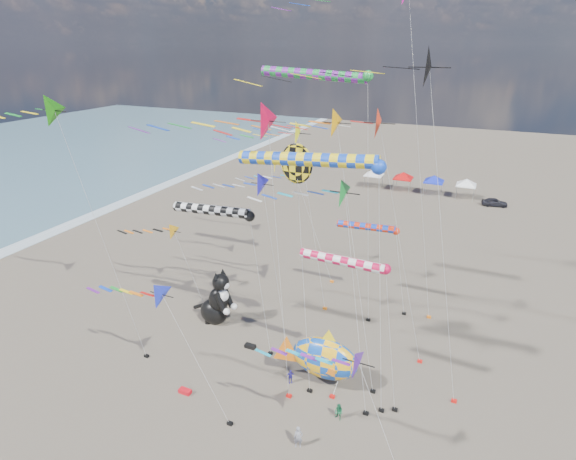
{
  "coord_description": "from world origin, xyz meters",
  "views": [
    {
      "loc": [
        10.95,
        -14.76,
        23.18
      ],
      "look_at": [
        -0.94,
        12.0,
        11.02
      ],
      "focal_mm": 28.0,
      "sensor_mm": 36.0,
      "label": 1
    }
  ],
  "objects_px": {
    "fish_inflatable": "(324,358)",
    "cat_inflatable": "(216,296)",
    "person_adult": "(298,437)",
    "child_green": "(339,412)",
    "parked_car": "(495,202)",
    "child_blue": "(290,376)"
  },
  "relations": [
    {
      "from": "fish_inflatable",
      "to": "child_green",
      "type": "height_order",
      "value": "fish_inflatable"
    },
    {
      "from": "cat_inflatable",
      "to": "child_blue",
      "type": "bearing_deg",
      "value": -17.98
    },
    {
      "from": "cat_inflatable",
      "to": "parked_car",
      "type": "distance_m",
      "value": 49.37
    },
    {
      "from": "person_adult",
      "to": "cat_inflatable",
      "type": "bearing_deg",
      "value": 118.27
    },
    {
      "from": "child_blue",
      "to": "parked_car",
      "type": "xyz_separation_m",
      "value": [
        13.08,
        48.62,
        0.07
      ]
    },
    {
      "from": "fish_inflatable",
      "to": "parked_car",
      "type": "height_order",
      "value": "fish_inflatable"
    },
    {
      "from": "person_adult",
      "to": "parked_car",
      "type": "height_order",
      "value": "person_adult"
    },
    {
      "from": "cat_inflatable",
      "to": "child_green",
      "type": "xyz_separation_m",
      "value": [
        13.52,
        -6.52,
        -2.05
      ]
    },
    {
      "from": "fish_inflatable",
      "to": "cat_inflatable",
      "type": "bearing_deg",
      "value": 161.66
    },
    {
      "from": "cat_inflatable",
      "to": "person_adult",
      "type": "distance_m",
      "value": 15.43
    },
    {
      "from": "child_green",
      "to": "parked_car",
      "type": "bearing_deg",
      "value": 99.54
    },
    {
      "from": "fish_inflatable",
      "to": "parked_car",
      "type": "relative_size",
      "value": 1.76
    },
    {
      "from": "person_adult",
      "to": "parked_car",
      "type": "xyz_separation_m",
      "value": [
        10.34,
        53.66,
        -0.13
      ]
    },
    {
      "from": "child_green",
      "to": "parked_car",
      "type": "relative_size",
      "value": 0.33
    },
    {
      "from": "parked_car",
      "to": "cat_inflatable",
      "type": "bearing_deg",
      "value": 144.57
    },
    {
      "from": "child_blue",
      "to": "parked_car",
      "type": "height_order",
      "value": "parked_car"
    },
    {
      "from": "cat_inflatable",
      "to": "person_adult",
      "type": "height_order",
      "value": "cat_inflatable"
    },
    {
      "from": "fish_inflatable",
      "to": "parked_car",
      "type": "distance_m",
      "value": 49.06
    },
    {
      "from": "child_blue",
      "to": "fish_inflatable",
      "type": "bearing_deg",
      "value": -14.78
    },
    {
      "from": "person_adult",
      "to": "child_green",
      "type": "distance_m",
      "value": 3.51
    },
    {
      "from": "fish_inflatable",
      "to": "person_adult",
      "type": "relative_size",
      "value": 4.3
    },
    {
      "from": "child_blue",
      "to": "parked_car",
      "type": "distance_m",
      "value": 50.35
    }
  ]
}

